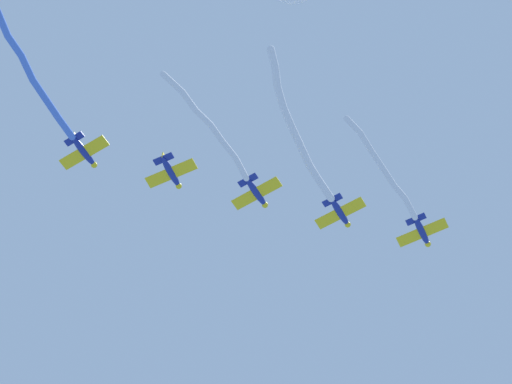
# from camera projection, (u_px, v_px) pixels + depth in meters

# --- Properties ---
(airplane_lead) EXTENTS (4.91, 6.50, 1.60)m
(airplane_lead) POSITION_uv_depth(u_px,v_px,m) (422.00, 232.00, 100.27)
(airplane_lead) COLOR navy
(smoke_trail_lead) EXTENTS (15.78, 5.44, 1.03)m
(smoke_trail_lead) POSITION_uv_depth(u_px,v_px,m) (383.00, 169.00, 96.05)
(smoke_trail_lead) COLOR white
(airplane_left_wing) EXTENTS (4.96, 6.51, 1.60)m
(airplane_left_wing) POSITION_uv_depth(u_px,v_px,m) (340.00, 212.00, 99.27)
(airplane_left_wing) COLOR navy
(smoke_trail_left_wing) EXTENTS (19.72, 3.28, 4.31)m
(smoke_trail_left_wing) POSITION_uv_depth(u_px,v_px,m) (296.00, 128.00, 95.92)
(smoke_trail_left_wing) COLOR white
(airplane_right_wing) EXTENTS (4.96, 6.51, 1.60)m
(airplane_right_wing) POSITION_uv_depth(u_px,v_px,m) (256.00, 193.00, 98.28)
(airplane_right_wing) COLOR navy
(smoke_trail_right_wing) EXTENTS (15.42, 6.00, 2.21)m
(smoke_trail_right_wing) POSITION_uv_depth(u_px,v_px,m) (208.00, 125.00, 95.15)
(smoke_trail_right_wing) COLOR white
(airplane_slot) EXTENTS (4.88, 6.48, 1.60)m
(airplane_slot) POSITION_uv_depth(u_px,v_px,m) (171.00, 173.00, 97.30)
(airplane_slot) COLOR navy
(airplane_trail) EXTENTS (4.96, 6.51, 1.60)m
(airplane_trail) POSITION_uv_depth(u_px,v_px,m) (84.00, 152.00, 96.31)
(airplane_trail) COLOR navy
(smoke_trail_trail) EXTENTS (21.90, 3.57, 3.93)m
(smoke_trail_trail) POSITION_uv_depth(u_px,v_px,m) (22.00, 55.00, 92.22)
(smoke_trail_trail) COLOR #4C75DB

